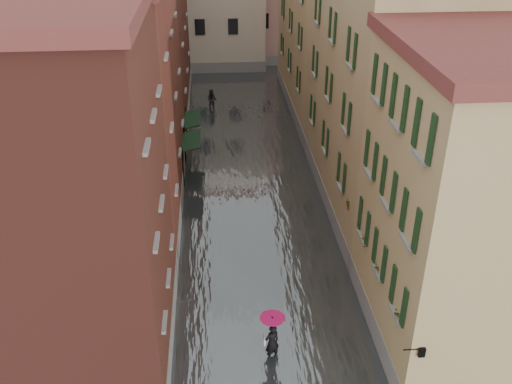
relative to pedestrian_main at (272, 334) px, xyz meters
name	(u,v)px	position (x,y,z in m)	size (l,w,h in m)	color
ground	(268,308)	(0.15, 2.98, -1.26)	(120.00, 120.00, 0.00)	#5A5A5D
floodwater	(248,171)	(0.15, 15.98, -1.16)	(10.00, 60.00, 0.20)	#444A4C
building_left_near	(71,209)	(-6.85, 0.98, 5.24)	(6.00, 8.00, 13.00)	maroon
building_left_mid	(116,104)	(-6.85, 11.98, 4.99)	(6.00, 14.00, 12.50)	brown
building_left_far	(143,23)	(-6.85, 26.98, 5.74)	(6.00, 16.00, 14.00)	maroon
building_right_near	(467,211)	(7.15, 0.98, 4.49)	(6.00, 8.00, 11.50)	tan
building_right_mid	(385,92)	(7.15, 11.98, 5.24)	(6.00, 14.00, 13.00)	tan
building_right_far	(330,37)	(7.15, 26.98, 4.49)	(6.00, 16.00, 11.50)	tan
awning_near	(191,142)	(-3.34, 15.46, 1.20)	(1.09, 2.86, 2.80)	black
awning_far	(192,120)	(-3.34, 19.01, 1.21)	(1.09, 3.06, 2.80)	black
wall_lantern	(421,351)	(4.48, -3.02, 1.75)	(0.71, 0.22, 0.35)	black
window_planters	(366,230)	(4.27, 3.46, 2.25)	(0.59, 10.89, 0.84)	brown
pedestrian_main	(272,334)	(0.00, 0.00, 0.00)	(0.98, 0.98, 2.06)	black
pedestrian_far	(212,100)	(-1.99, 27.26, -0.42)	(0.82, 0.64, 1.68)	black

